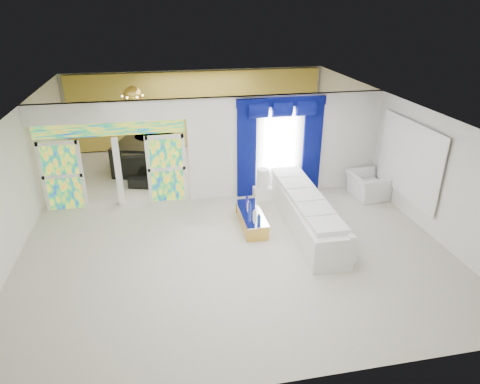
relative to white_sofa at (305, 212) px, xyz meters
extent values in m
plane|color=#B7AF9E|center=(-2.00, 1.29, -0.41)|extent=(12.00, 12.00, 0.00)
cube|color=white|center=(0.15, 2.29, 1.09)|extent=(5.70, 0.18, 3.00)
cube|color=white|center=(-4.85, 2.29, 2.32)|extent=(4.30, 0.18, 0.55)
cube|color=#994C3F|center=(-6.27, 2.29, 0.59)|extent=(0.95, 0.04, 2.00)
cube|color=#994C3F|center=(-3.42, 2.29, 0.59)|extent=(0.95, 0.04, 2.00)
cube|color=#994C3F|center=(-4.85, 2.29, 1.84)|extent=(4.00, 0.05, 0.35)
cube|color=white|center=(-0.10, 2.19, 1.04)|extent=(1.00, 0.02, 2.30)
cube|color=#030647|center=(-1.10, 2.16, 0.99)|extent=(0.55, 0.10, 2.80)
cube|color=#030647|center=(0.90, 2.16, 0.99)|extent=(0.55, 0.10, 2.80)
cube|color=#030647|center=(-0.10, 2.16, 2.41)|extent=(2.60, 0.12, 0.25)
cube|color=white|center=(2.94, 0.29, 1.14)|extent=(0.04, 2.70, 1.90)
cube|color=gold|center=(-2.00, 7.19, 1.09)|extent=(9.70, 0.12, 2.90)
cube|color=silver|center=(0.00, 0.00, 0.00)|extent=(1.04, 4.29, 0.81)
cube|color=gold|center=(-1.35, 0.30, -0.22)|extent=(0.60, 1.68, 0.37)
cube|color=white|center=(-0.37, 1.83, -0.22)|extent=(1.12, 0.37, 0.37)
cylinder|color=silver|center=(-0.67, 1.83, 0.26)|extent=(0.36, 0.36, 0.58)
imported|color=silver|center=(2.45, 1.39, -0.04)|extent=(1.07, 1.20, 0.74)
cube|color=black|center=(-4.17, 4.99, 0.11)|extent=(2.10, 2.41, 1.03)
cube|color=black|center=(-4.17, 3.39, -0.26)|extent=(0.96, 0.60, 0.30)
cube|color=tan|center=(-6.44, 3.38, 0.01)|extent=(0.68, 0.65, 0.83)
sphere|color=gold|center=(-4.30, 4.69, 2.24)|extent=(0.60, 0.60, 0.60)
cylinder|color=silver|center=(-1.35, 0.61, 0.03)|extent=(0.11, 0.11, 0.13)
cylinder|color=white|center=(-1.32, 0.06, 0.04)|extent=(0.10, 0.10, 0.15)
cylinder|color=#1C148F|center=(-1.34, 0.88, 0.05)|extent=(0.08, 0.08, 0.18)
cylinder|color=navy|center=(-1.39, 0.34, 0.11)|extent=(0.08, 0.08, 0.28)
cylinder|color=navy|center=(-1.30, -0.31, 0.07)|extent=(0.09, 0.09, 0.22)
camera|label=1|loc=(-3.52, -9.25, 5.06)|focal=31.63mm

